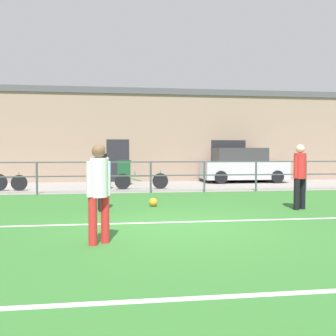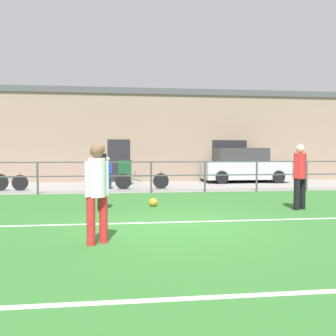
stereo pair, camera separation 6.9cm
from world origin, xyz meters
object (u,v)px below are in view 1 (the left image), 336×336
Objects in this scene: player_striker at (99,188)px; soccer_ball_match at (153,202)px; spectator_child at (107,171)px; bicycle_parked_1 at (141,181)px; player_winger at (300,173)px; trash_bin_0 at (124,172)px; parked_car_red at (242,166)px; player_goalkeeper at (101,173)px.

soccer_ball_match is (1.27, 4.06, -0.81)m from player_striker.
player_striker reaches higher than spectator_child.
soccer_ball_match is at bearing -144.57° from player_striker.
bicycle_parked_1 is (-0.03, 4.57, 0.23)m from soccer_ball_match.
soccer_ball_match is (-3.74, 1.03, -0.85)m from player_winger.
spectator_child is 0.60× the size of bicycle_parked_1.
spectator_child is (-0.11, 8.86, -0.18)m from player_striker.
soccer_ball_match is 0.11× the size of bicycle_parked_1.
trash_bin_0 is (-0.68, 6.72, 0.46)m from soccer_ball_match.
spectator_child is at bearing -110.09° from trash_bin_0.
bicycle_parked_1 is (-3.77, 5.60, -0.61)m from player_winger.
parked_car_red is at bearing 55.45° from soccer_ball_match.
parked_car_red reaches higher than bicycle_parked_1.
player_striker is 0.77× the size of bicycle_parked_1.
player_goalkeeper reaches higher than player_striker.
parked_car_red is (6.33, 11.41, -0.12)m from player_striker.
player_winger is 1.33× the size of spectator_child.
spectator_child is 6.93m from parked_car_red.
player_goalkeeper is 1.52× the size of trash_bin_0.
soccer_ball_match is 6.77m from trash_bin_0.
player_winger is 6.78m from bicycle_parked_1.
trash_bin_0 is (0.59, 10.78, -0.34)m from player_striker.
spectator_child is 1.43m from bicycle_parked_1.
soccer_ball_match is at bearing 103.10° from player_goalkeeper.
player_goalkeeper is 5.39m from spectator_child.
trash_bin_0 is at bearing -130.29° from player_striker.
parked_car_red is 5.81m from bicycle_parked_1.
player_goalkeeper is 3.47m from player_striker.
player_striker reaches higher than bicycle_parked_1.
player_goalkeeper is 7.36m from trash_bin_0.
player_winger is at bearing -15.41° from soccer_ball_match.
trash_bin_0 is (-4.42, 7.75, -0.38)m from player_winger.
player_goalkeeper is 1.32× the size of spectator_child.
parked_car_red is 3.64× the size of trash_bin_0.
soccer_ball_match is at bearing -42.48° from player_winger.
player_goalkeeper is at bearing 85.69° from spectator_child.
player_striker is 4.33m from soccer_ball_match.
player_striker is 0.96× the size of player_winger.
player_winger is at bearing -98.97° from parked_car_red.
trash_bin_0 is at bearing 164.59° from player_goalkeeper.
trash_bin_0 is at bearing -173.81° from parked_car_red.
player_goalkeeper is at bearing -129.08° from parked_car_red.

